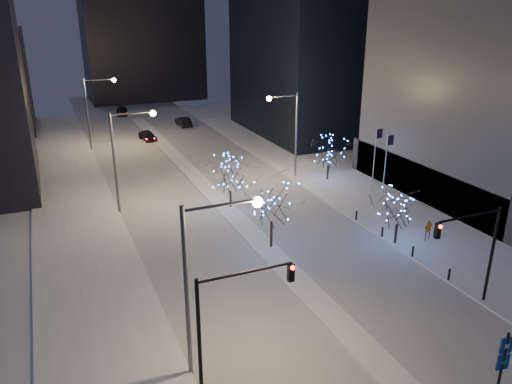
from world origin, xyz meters
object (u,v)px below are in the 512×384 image
car_far (122,111)px  street_lamp_w_near (205,265)px  street_lamp_w_mid (124,148)px  construction_sign (428,228)px  street_lamp_w_far (94,104)px  wayfinding_sign (504,358)px  holiday_tree_median_near (272,200)px  holiday_tree_plaza_near (399,209)px  holiday_tree_median_far (230,175)px  holiday_tree_plaza_far (329,152)px  car_near (148,136)px  traffic_signal_west (228,312)px  traffic_signal_east (477,243)px  street_lamp_east (289,124)px  car_mid (183,121)px

car_far → street_lamp_w_near: bearing=-86.0°
street_lamp_w_mid → construction_sign: 28.56m
street_lamp_w_far → wayfinding_sign: (12.99, -57.97, -4.09)m
holiday_tree_median_near → holiday_tree_plaza_near: 10.66m
holiday_tree_median_far → holiday_tree_plaza_far: (13.36, 3.53, -0.04)m
car_far → construction_sign: construction_sign is taller
car_near → car_far: car_near is taller
traffic_signal_west → holiday_tree_median_far: size_ratio=1.28×
street_lamp_w_far → car_near: street_lamp_w_far is taller
traffic_signal_west → holiday_tree_plaza_near: size_ratio=1.45×
holiday_tree_median_near → holiday_tree_median_far: 9.72m
traffic_signal_west → car_far: size_ratio=1.44×
holiday_tree_median_near → holiday_tree_plaza_far: (13.36, 13.21, -0.90)m
construction_sign → traffic_signal_west: bearing=-170.0°
street_lamp_w_mid → holiday_tree_plaza_far: (22.80, 0.33, -3.08)m
car_near → traffic_signal_west: bearing=-106.9°
car_near → holiday_tree_median_far: holiday_tree_median_far is taller
traffic_signal_east → wayfinding_sign: bearing=-125.0°
street_lamp_w_near → holiday_tree_plaza_near: street_lamp_w_near is taller
traffic_signal_west → holiday_tree_median_near: 16.73m
street_lamp_w_mid → wayfinding_sign: 35.67m
street_lamp_w_near → holiday_tree_plaza_near: 21.49m
traffic_signal_west → holiday_tree_plaza_far: bearing=50.8°
holiday_tree_plaza_far → street_lamp_w_far: bearing=132.7°
car_far → holiday_tree_plaza_near: 65.74m
car_far → holiday_tree_median_near: holiday_tree_median_near is taller
holiday_tree_median_near → car_far: bearing=92.4°
car_far → traffic_signal_east: bearing=-72.1°
street_lamp_w_near → holiday_tree_plaza_far: (22.80, 25.33, -3.08)m
traffic_signal_west → car_far: (6.37, 75.06, -4.06)m
street_lamp_east → traffic_signal_east: street_lamp_east is taller
street_lamp_w_near → holiday_tree_median_far: (9.44, 21.81, -3.03)m
traffic_signal_west → street_lamp_east: bearing=58.3°
street_lamp_east → car_far: street_lamp_east is taller
holiday_tree_median_far → wayfinding_sign: holiday_tree_median_far is taller
construction_sign → car_far: bearing=88.9°
car_far → holiday_tree_median_far: (2.57, -51.25, 2.76)m
car_mid → construction_sign: size_ratio=2.49×
street_lamp_w_near → traffic_signal_west: 2.70m
street_lamp_w_far → traffic_signal_west: street_lamp_w_far is taller
street_lamp_w_mid → holiday_tree_plaza_near: street_lamp_w_mid is taller
car_near → car_far: size_ratio=0.89×
traffic_signal_west → holiday_tree_median_near: traffic_signal_west is taller
car_mid → holiday_tree_median_near: bearing=80.7°
street_lamp_w_mid → traffic_signal_east: (17.88, -26.00, -1.74)m
traffic_signal_east → construction_sign: size_ratio=3.65×
traffic_signal_west → car_mid: 63.41m
holiday_tree_median_near → holiday_tree_plaza_far: holiday_tree_median_near is taller
street_lamp_east → wayfinding_sign: size_ratio=2.54×
car_far → holiday_tree_plaza_far: size_ratio=0.89×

